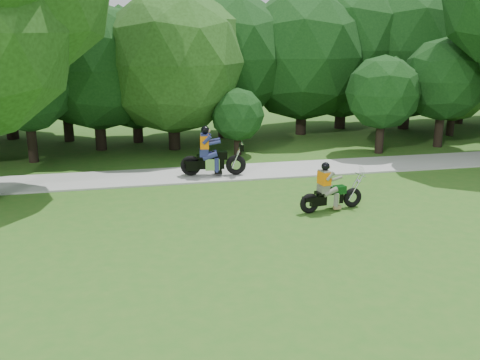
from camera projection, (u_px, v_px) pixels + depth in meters
name	position (u px, v px, depth m)	size (l,w,h in m)	color
ground	(397.00, 255.00, 12.52)	(100.00, 100.00, 0.00)	#2C621C
walkway	(294.00, 169.00, 20.04)	(60.00, 2.20, 0.06)	#9F9F9A
tree_line	(252.00, 59.00, 25.46)	(39.76, 11.69, 7.77)	black
chopper_motorcycle	(329.00, 193.00, 15.42)	(2.04, 0.71, 1.47)	black
touring_motorcycle	(209.00, 158.00, 18.92)	(2.35, 0.90, 1.79)	black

